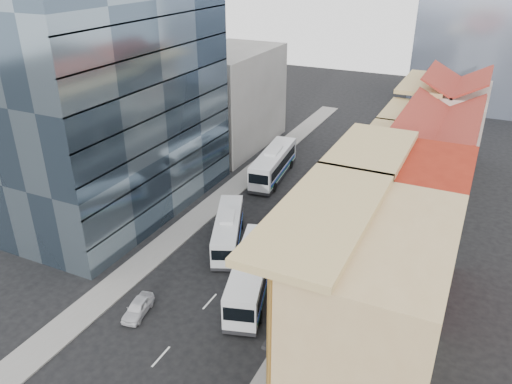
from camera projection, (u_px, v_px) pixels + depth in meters
The scene contains 14 objects.
ground at pixel (153, 366), 35.34m from camera, with size 200.00×200.00×0.00m, color black.
sidewalk_right at pixel (354, 244), 49.86m from camera, with size 3.00×90.00×0.15m, color slate.
sidewalk_left at pixel (207, 210), 56.46m from camera, with size 3.00×90.00×0.15m, color slate.
shophouse_tan at pixel (374, 313), 31.35m from camera, with size 8.00×14.00×12.00m, color tan.
shophouse_red at pixel (409, 227), 41.08m from camera, with size 8.00×10.00×12.00m, color maroon.
shophouse_cream_near at pixel (425, 192), 49.23m from camera, with size 8.00×9.00×10.00m, color beige.
shophouse_cream_mid at pixel (437, 161), 56.53m from camera, with size 8.00×9.00×10.00m, color beige.
shophouse_cream_far at pixel (449, 130), 64.84m from camera, with size 8.00×12.00×11.00m, color beige.
office_tower at pixel (114, 76), 50.79m from camera, with size 12.00×26.00×30.00m, color #354555.
office_block_far at pixel (231, 99), 72.57m from camera, with size 10.00×18.00×14.00m, color gray.
bus_left_near at pixel (228, 230), 49.32m from camera, with size 2.40×10.24×3.28m, color silver, non-canonical shape.
bus_left_far at pixel (273, 163), 63.83m from camera, with size 2.84×12.13×3.89m, color silver, non-canonical shape.
bus_right at pixel (251, 274), 42.22m from camera, with size 2.73×11.66×3.74m, color silver, non-canonical shape.
sedan_left at pixel (138, 307), 40.14m from camera, with size 1.50×3.71×1.26m, color silver.
Camera 1 is at (18.00, -20.64, 26.56)m, focal length 35.00 mm.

